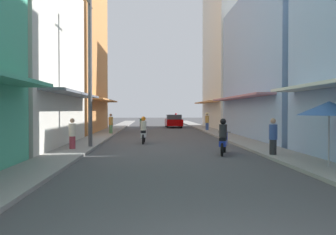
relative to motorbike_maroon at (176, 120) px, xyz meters
The scene contains 18 objects.
ground_plane 14.53m from the motorbike_maroon, 98.46° to the right, with size 120.85×120.85×0.00m, color #424244.
sidewalk_left 15.86m from the motorbike_maroon, 115.08° to the right, with size 1.72×62.93×0.12m, color gray.
sidewalk_right 14.58m from the motorbike_maroon, 80.32° to the right, with size 1.72×62.93×0.12m, color gray.
building_left_mid 25.97m from the motorbike_maroon, 114.31° to the right, with size 7.05×9.86×9.26m.
building_left_far 17.10m from the motorbike_maroon, 131.51° to the right, with size 7.05×11.26×13.77m.
building_right_mid 20.26m from the motorbike_maroon, 71.45° to the right, with size 7.05×13.21×10.00m.
building_right_far 11.48m from the motorbike_maroon, 42.66° to the right, with size 7.05×11.06×16.68m.
motorbike_maroon is the anchor object (origin of this frame).
motorbike_blue 26.91m from the motorbike_maroon, 89.79° to the right, with size 0.73×1.75×1.58m.
motorbike_green 4.59m from the motorbike_maroon, 154.78° to the right, with size 0.61×1.79×0.96m.
motorbike_white 22.08m from the motorbike_maroon, 99.12° to the right, with size 0.55×1.81×1.58m.
parked_car 4.15m from the motorbike_maroon, 97.54° to the right, with size 1.81×4.12×1.45m.
pedestrian_midway 26.30m from the motorbike_maroon, 104.93° to the right, with size 0.34×0.34×1.56m.
pedestrian_far 11.14m from the motorbike_maroon, 79.22° to the right, with size 0.44×0.44×1.76m.
pedestrian_crossing 16.18m from the motorbike_maroon, 112.65° to the right, with size 0.34×0.34×1.67m.
pedestrian_foreground 28.00m from the motorbike_maroon, 86.05° to the right, with size 0.34×0.34×1.60m.
vendor_umbrella 31.14m from the motorbike_maroon, 85.22° to the right, with size 2.00×2.00×2.22m.
utility_pole 25.41m from the motorbike_maroon, 104.03° to the right, with size 0.20×1.20×7.80m.
Camera 1 is at (-0.93, -3.48, 1.93)m, focal length 35.63 mm.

